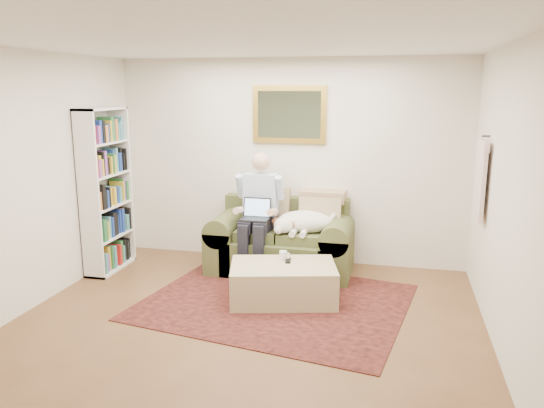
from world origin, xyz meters
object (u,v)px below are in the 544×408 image
at_px(sofa, 281,247).
at_px(coffee_mug, 283,256).
at_px(sleeping_dog, 305,222).
at_px(ottoman, 283,283).
at_px(laptop, 256,213).
at_px(bookshelf, 106,191).
at_px(seated_man, 257,215).

distance_m(sofa, coffee_mug, 0.82).
height_order(sleeping_dog, coffee_mug, sleeping_dog).
bearing_deg(coffee_mug, ottoman, -77.36).
xyz_separation_m(sleeping_dog, ottoman, (-0.08, -0.85, -0.46)).
relative_size(sofa, laptop, 5.15).
bearing_deg(laptop, sleeping_dog, 13.64).
bearing_deg(laptop, ottoman, -55.63).
xyz_separation_m(sleeping_dog, bookshelf, (-2.42, -0.34, 0.34)).
bearing_deg(sleeping_dog, sofa, 164.26).
distance_m(sofa, ottoman, 0.97).
distance_m(sleeping_dog, ottoman, 0.97).
xyz_separation_m(sofa, sleeping_dog, (0.31, -0.09, 0.36)).
xyz_separation_m(seated_man, laptop, (0.00, -0.07, 0.04)).
bearing_deg(sofa, sleeping_dog, -15.74).
bearing_deg(coffee_mug, seated_man, 125.98).
distance_m(sleeping_dog, coffee_mug, 0.74).
bearing_deg(sleeping_dog, seated_man, -172.87).
relative_size(seated_man, laptop, 4.33).
distance_m(seated_man, bookshelf, 1.88).
relative_size(sofa, seated_man, 1.19).
relative_size(laptop, ottoman, 0.31).
relative_size(laptop, coffee_mug, 3.37).
bearing_deg(bookshelf, sleeping_dog, 8.00).
bearing_deg(sofa, seated_man, -148.55).
xyz_separation_m(seated_man, coffee_mug, (0.45, -0.62, -0.28)).
bearing_deg(sofa, coffee_mug, -76.24).
xyz_separation_m(ottoman, coffee_mug, (-0.04, 0.16, 0.25)).
height_order(laptop, coffee_mug, laptop).
bearing_deg(bookshelf, sofa, 11.48).
bearing_deg(bookshelf, coffee_mug, -8.79).
height_order(sofa, coffee_mug, sofa).
bearing_deg(sofa, laptop, -138.98).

